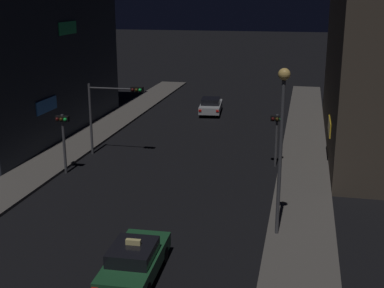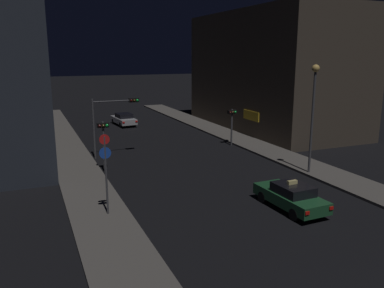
{
  "view_description": "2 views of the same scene",
  "coord_description": "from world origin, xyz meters",
  "px_view_note": "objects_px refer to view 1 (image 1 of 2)",
  "views": [
    {
      "loc": [
        7.62,
        -6.39,
        10.32
      ],
      "look_at": [
        1.95,
        19.69,
        2.69
      ],
      "focal_mm": 48.97,
      "sensor_mm": 36.0,
      "label": 1
    },
    {
      "loc": [
        -10.83,
        -5.92,
        8.13
      ],
      "look_at": [
        -0.56,
        18.45,
        2.09
      ],
      "focal_mm": 37.0,
      "sensor_mm": 36.0,
      "label": 2
    }
  ],
  "objects_px": {
    "traffic_light_right_kerb": "(277,129)",
    "street_lamp_near_block": "(282,124)",
    "traffic_light_left_kerb": "(63,131)",
    "taxi": "(134,260)",
    "far_car": "(211,106)",
    "traffic_light_overhead": "(111,104)"
  },
  "relations": [
    {
      "from": "traffic_light_right_kerb",
      "to": "street_lamp_near_block",
      "type": "height_order",
      "value": "street_lamp_near_block"
    },
    {
      "from": "traffic_light_right_kerb",
      "to": "traffic_light_left_kerb",
      "type": "bearing_deg",
      "value": -161.98
    },
    {
      "from": "traffic_light_left_kerb",
      "to": "street_lamp_near_block",
      "type": "height_order",
      "value": "street_lamp_near_block"
    },
    {
      "from": "taxi",
      "to": "traffic_light_left_kerb",
      "type": "xyz_separation_m",
      "value": [
        -7.86,
        10.66,
        1.86
      ]
    },
    {
      "from": "far_car",
      "to": "traffic_light_left_kerb",
      "type": "xyz_separation_m",
      "value": [
        -5.58,
        -17.97,
        1.86
      ]
    },
    {
      "from": "traffic_light_left_kerb",
      "to": "traffic_light_right_kerb",
      "type": "relative_size",
      "value": 1.09
    },
    {
      "from": "far_car",
      "to": "traffic_light_left_kerb",
      "type": "distance_m",
      "value": 18.91
    },
    {
      "from": "taxi",
      "to": "street_lamp_near_block",
      "type": "height_order",
      "value": "street_lamp_near_block"
    },
    {
      "from": "traffic_light_overhead",
      "to": "traffic_light_right_kerb",
      "type": "height_order",
      "value": "traffic_light_overhead"
    },
    {
      "from": "far_car",
      "to": "street_lamp_near_block",
      "type": "bearing_deg",
      "value": -73.03
    },
    {
      "from": "far_car",
      "to": "traffic_light_overhead",
      "type": "distance_m",
      "value": 14.75
    },
    {
      "from": "far_car",
      "to": "street_lamp_near_block",
      "type": "xyz_separation_m",
      "value": [
        7.3,
        -23.93,
        4.39
      ]
    },
    {
      "from": "traffic_light_left_kerb",
      "to": "traffic_light_right_kerb",
      "type": "distance_m",
      "value": 12.83
    },
    {
      "from": "far_car",
      "to": "street_lamp_near_block",
      "type": "height_order",
      "value": "street_lamp_near_block"
    },
    {
      "from": "traffic_light_right_kerb",
      "to": "street_lamp_near_block",
      "type": "xyz_separation_m",
      "value": [
        0.68,
        -9.92,
        2.72
      ]
    },
    {
      "from": "taxi",
      "to": "far_car",
      "type": "distance_m",
      "value": 28.72
    },
    {
      "from": "far_car",
      "to": "taxi",
      "type": "bearing_deg",
      "value": -85.44
    },
    {
      "from": "taxi",
      "to": "traffic_light_left_kerb",
      "type": "distance_m",
      "value": 13.37
    },
    {
      "from": "traffic_light_overhead",
      "to": "far_car",
      "type": "bearing_deg",
      "value": 73.53
    },
    {
      "from": "far_car",
      "to": "traffic_light_overhead",
      "type": "bearing_deg",
      "value": -106.47
    },
    {
      "from": "taxi",
      "to": "traffic_light_left_kerb",
      "type": "bearing_deg",
      "value": 126.4
    },
    {
      "from": "traffic_light_overhead",
      "to": "traffic_light_left_kerb",
      "type": "distance_m",
      "value": 4.42
    }
  ]
}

